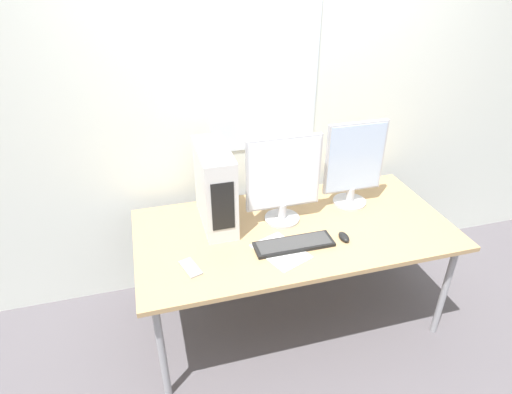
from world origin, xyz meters
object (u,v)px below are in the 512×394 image
object	(u,v)px
monitor_main	(283,179)
mouse	(344,237)
pc_tower	(215,187)
cell_phone	(190,268)
keyboard	(294,244)
monitor_right_near	(354,164)

from	to	relation	value
monitor_main	mouse	size ratio (longest dim) A/B	5.60
pc_tower	monitor_main	xyz separation A→B (m)	(0.39, -0.09, 0.04)
mouse	cell_phone	size ratio (longest dim) A/B	0.58
keyboard	cell_phone	bearing A→B (deg)	-175.94
mouse	keyboard	bearing A→B (deg)	176.71
monitor_right_near	cell_phone	xyz separation A→B (m)	(-1.09, -0.38, -0.27)
keyboard	mouse	distance (m)	0.30
mouse	cell_phone	distance (m)	0.88
mouse	cell_phone	xyz separation A→B (m)	(-0.88, -0.02, -0.01)
keyboard	mouse	world-z (taller)	mouse
monitor_right_near	keyboard	xyz separation A→B (m)	(-0.51, -0.34, -0.27)
keyboard	mouse	size ratio (longest dim) A/B	4.64
monitor_main	keyboard	xyz separation A→B (m)	(-0.02, -0.27, -0.27)
monitor_right_near	keyboard	distance (m)	0.67
cell_phone	monitor_right_near	bearing A→B (deg)	1.66
pc_tower	monitor_main	bearing A→B (deg)	-12.40
pc_tower	keyboard	xyz separation A→B (m)	(0.37, -0.36, -0.23)
monitor_right_near	mouse	bearing A→B (deg)	-120.63
monitor_main	keyboard	world-z (taller)	monitor_main
pc_tower	monitor_right_near	xyz separation A→B (m)	(0.87, -0.01, 0.04)
keyboard	monitor_main	bearing A→B (deg)	85.43
monitor_main	monitor_right_near	world-z (taller)	monitor_right_near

